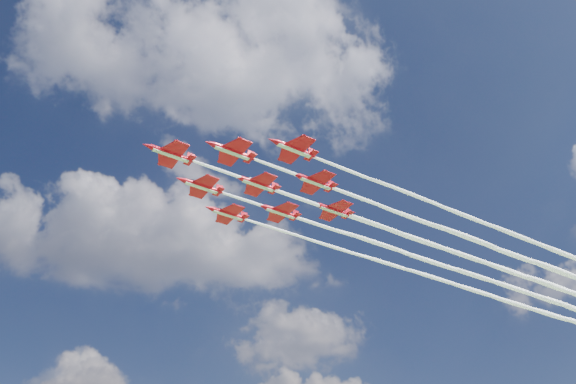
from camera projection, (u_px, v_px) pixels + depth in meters
name	position (u px, v px, depth m)	size (l,w,h in m)	color
jet_lead	(420.00, 240.00, 150.77)	(136.48, 67.00, 2.89)	red
jet_row2_port	(469.00, 238.00, 150.06)	(136.48, 67.00, 2.89)	red
jet_row2_starb	(429.00, 260.00, 160.88)	(136.48, 67.00, 2.89)	red
jet_row3_port	(519.00, 237.00, 149.35)	(136.48, 67.00, 2.89)	red
jet_row3_centre	(475.00, 259.00, 160.17)	(136.48, 67.00, 2.89)	red
jet_row3_starb	(437.00, 279.00, 170.99)	(136.48, 67.00, 2.89)	red
jet_row4_port	(522.00, 258.00, 159.47)	(136.48, 67.00, 2.89)	red
jet_row4_starb	(481.00, 277.00, 170.29)	(136.48, 67.00, 2.89)	red
jet_tail	(525.00, 276.00, 169.58)	(136.48, 67.00, 2.89)	red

